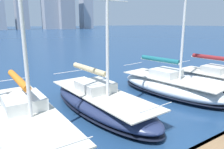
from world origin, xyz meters
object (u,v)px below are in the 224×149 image
Objects in this scene: sailboat_maroon at (219,80)px; sailboat_teal at (171,85)px; sailboat_tan at (100,101)px; sailboat_orange at (28,121)px.

sailboat_teal is at bearing -12.62° from sailboat_maroon.
sailboat_tan is (10.00, -1.24, -0.03)m from sailboat_maroon.
sailboat_orange is at bearing 1.34° from sailboat_teal.
sailboat_orange reaches higher than sailboat_teal.
sailboat_maroon is 14.14m from sailboat_orange.
sailboat_tan is 4.15m from sailboat_orange.
sailboat_teal reaches higher than sailboat_maroon.
sailboat_orange reaches higher than sailboat_tan.
sailboat_orange reaches higher than sailboat_maroon.
sailboat_maroon reaches higher than sailboat_tan.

